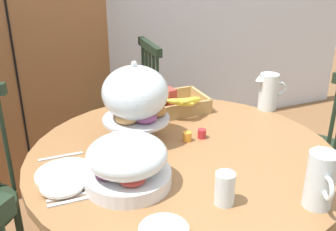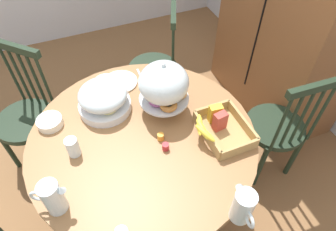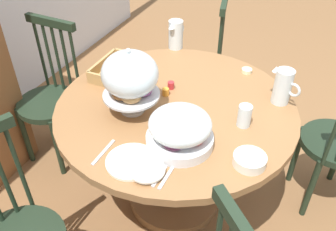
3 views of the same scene
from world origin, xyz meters
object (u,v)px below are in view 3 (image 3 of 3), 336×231
windsor_chair_by_cabinet (51,101)px  pastry_stand_with_dome (130,77)px  dining_table (175,135)px  drinking_glass (244,116)px  butter_dish (247,71)px  milk_pitcher (176,36)px  orange_juice_pitcher (283,88)px  cereal_basket (121,69)px  cereal_bowl (250,160)px  windsor_chair_near_window (200,66)px  china_plate_large (132,161)px  china_plate_small (147,170)px  fruit_platter_covered (180,129)px

windsor_chair_by_cabinet → pastry_stand_with_dome: pastry_stand_with_dome is taller
dining_table → pastry_stand_with_dome: pastry_stand_with_dome is taller
drinking_glass → butter_dish: 0.50m
dining_table → drinking_glass: bearing=-93.7°
pastry_stand_with_dome → milk_pitcher: size_ratio=1.88×
orange_juice_pitcher → cereal_basket: 0.89m
cereal_basket → butter_dish: size_ratio=5.27×
milk_pitcher → drinking_glass: size_ratio=1.66×
windsor_chair_by_cabinet → pastry_stand_with_dome: 0.90m
cereal_bowl → windsor_chair_near_window: bearing=27.8°
drinking_glass → cereal_basket: bearing=78.2°
pastry_stand_with_dome → china_plate_large: bearing=-152.4°
windsor_chair_by_cabinet → orange_juice_pitcher: windsor_chair_by_cabinet is taller
windsor_chair_near_window → china_plate_large: windsor_chair_near_window is taller
pastry_stand_with_dome → cereal_bowl: (-0.14, -0.63, -0.17)m
windsor_chair_near_window → drinking_glass: 1.12m
cereal_bowl → china_plate_large: bearing=112.6°
butter_dish → cereal_bowl: bearing=-165.4°
windsor_chair_by_cabinet → butter_dish: size_ratio=16.25×
windsor_chair_near_window → butter_dish: bearing=-135.8°
orange_juice_pitcher → drinking_glass: bearing=154.6°
pastry_stand_with_dome → drinking_glass: 0.57m
china_plate_large → orange_juice_pitcher: bearing=-35.2°
cereal_basket → china_plate_small: bearing=-142.6°
china_plate_large → cereal_basket: bearing=33.1°
fruit_platter_covered → orange_juice_pitcher: bearing=-34.5°
windsor_chair_near_window → drinking_glass: windsor_chair_near_window is taller
pastry_stand_with_dome → windsor_chair_by_cabinet: bearing=74.6°
orange_juice_pitcher → china_plate_large: (-0.70, 0.49, -0.08)m
pastry_stand_with_dome → butter_dish: bearing=-36.2°
butter_dish → china_plate_small: bearing=169.3°
milk_pitcher → cereal_basket: bearing=161.6°
cereal_bowl → china_plate_small: bearing=120.3°
milk_pitcher → china_plate_small: size_ratio=1.22×
dining_table → cereal_bowl: bearing=-121.1°
drinking_glass → butter_dish: size_ratio=1.83×
china_plate_large → butter_dish: 0.96m
pastry_stand_with_dome → orange_juice_pitcher: size_ratio=1.85×
butter_dish → fruit_platter_covered: bearing=170.5°
windsor_chair_near_window → china_plate_large: size_ratio=4.43×
orange_juice_pitcher → cereal_bowl: bearing=175.8°
windsor_chair_near_window → china_plate_large: bearing=-173.2°
china_plate_large → butter_dish: size_ratio=3.67×
milk_pitcher → orange_juice_pitcher: bearing=-115.4°
cereal_bowl → butter_dish: cereal_bowl is taller
cereal_bowl → orange_juice_pitcher: bearing=-4.2°
drinking_glass → pastry_stand_with_dome: bearing=101.4°
china_plate_large → cereal_bowl: 0.49m
fruit_platter_covered → pastry_stand_with_dome: bearing=66.0°
dining_table → cereal_bowl: cereal_bowl is taller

